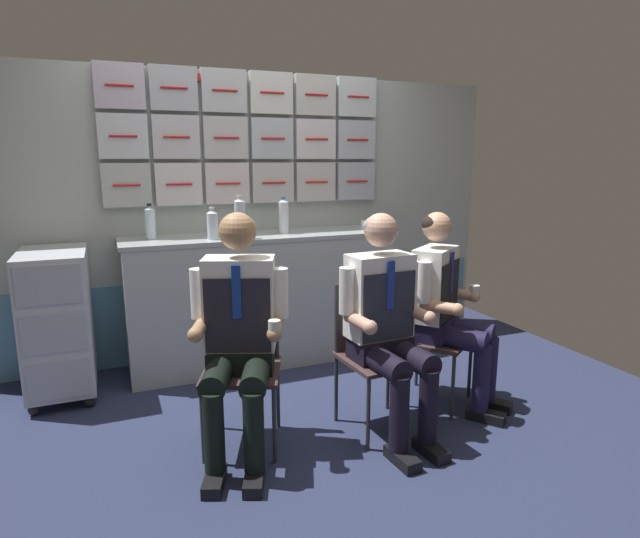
{
  "coord_description": "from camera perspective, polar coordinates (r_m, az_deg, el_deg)",
  "views": [
    {
      "loc": [
        -1.03,
        -2.67,
        1.52
      ],
      "look_at": [
        0.09,
        0.1,
        0.9
      ],
      "focal_mm": 29.76,
      "sensor_mm": 36.0,
      "label": 1
    }
  ],
  "objects": [
    {
      "name": "crew_member_left",
      "position": [
        2.73,
        -8.76,
        -6.07
      ],
      "size": [
        0.55,
        0.69,
        1.26
      ],
      "color": "black",
      "rests_on": "ground"
    },
    {
      "name": "sparkling_bottle_green",
      "position": [
        3.84,
        -17.79,
        4.79
      ],
      "size": [
        0.07,
        0.07,
        0.25
      ],
      "color": "silver",
      "rests_on": "galley_counter"
    },
    {
      "name": "folding_chair_right",
      "position": [
        3.09,
        5.5,
        -7.5
      ],
      "size": [
        0.43,
        0.43,
        0.83
      ],
      "color": "#2D2D33",
      "rests_on": "ground"
    },
    {
      "name": "galley_bulkhead",
      "position": [
        4.19,
        -7.8,
        6.37
      ],
      "size": [
        4.2,
        0.14,
        2.16
      ],
      "color": "#ABB2AD",
      "rests_on": "ground"
    },
    {
      "name": "water_bottle_short",
      "position": [
        3.95,
        -3.94,
        5.71
      ],
      "size": [
        0.08,
        0.08,
        0.27
      ],
      "color": "silver",
      "rests_on": "galley_counter"
    },
    {
      "name": "water_bottle_tall",
      "position": [
        3.72,
        -11.49,
        4.72
      ],
      "size": [
        0.07,
        0.07,
        0.22
      ],
      "color": "silver",
      "rests_on": "galley_counter"
    },
    {
      "name": "coffee_cup_white",
      "position": [
        4.19,
        4.82,
        4.75
      ],
      "size": [
        0.06,
        0.06,
        0.07
      ],
      "color": "silver",
      "rests_on": "galley_counter"
    },
    {
      "name": "ground",
      "position": [
        3.25,
        -0.94,
        -16.56
      ],
      "size": [
        4.8,
        4.8,
        0.04
      ],
      "primitive_type": "cube",
      "color": "#262D4A"
    },
    {
      "name": "galley_counter",
      "position": [
        4.04,
        -6.23,
        -3.12
      ],
      "size": [
        1.99,
        0.53,
        0.98
      ],
      "color": "#A9B2B4",
      "rests_on": "ground"
    },
    {
      "name": "crew_member_near_trolley",
      "position": [
        3.33,
        13.52,
        -3.62
      ],
      "size": [
        0.6,
        0.64,
        1.21
      ],
      "color": "black",
      "rests_on": "ground"
    },
    {
      "name": "water_bottle_clear",
      "position": [
        3.72,
        -8.59,
        5.43
      ],
      "size": [
        0.08,
        0.08,
        0.3
      ],
      "color": "silver",
      "rests_on": "galley_counter"
    },
    {
      "name": "folding_chair_near_trolley",
      "position": [
        3.42,
        10.79,
        -5.74
      ],
      "size": [
        0.56,
        0.56,
        0.83
      ],
      "color": "#2D2D33",
      "rests_on": "ground"
    },
    {
      "name": "paper_cup_tan",
      "position": [
        3.93,
        -8.71,
        4.17
      ],
      "size": [
        0.06,
        0.06,
        0.07
      ],
      "color": "tan",
      "rests_on": "galley_counter"
    },
    {
      "name": "folding_chair_left",
      "position": [
        2.94,
        -8.27,
        -8.57
      ],
      "size": [
        0.52,
        0.52,
        0.83
      ],
      "color": "#2D2D33",
      "rests_on": "ground"
    },
    {
      "name": "service_trolley",
      "position": [
        3.82,
        -26.35,
        -4.87
      ],
      "size": [
        0.4,
        0.65,
        0.95
      ],
      "color": "black",
      "rests_on": "ground"
    },
    {
      "name": "espresso_cup_small",
      "position": [
        4.19,
        5.88,
        4.86
      ],
      "size": [
        0.06,
        0.06,
        0.09
      ],
      "color": "navy",
      "rests_on": "galley_counter"
    },
    {
      "name": "crew_member_right",
      "position": [
        2.91,
        7.23,
        -5.24
      ],
      "size": [
        0.49,
        0.62,
        1.24
      ],
      "color": "black",
      "rests_on": "ground"
    }
  ]
}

